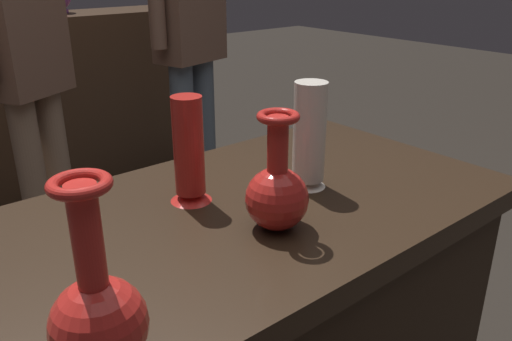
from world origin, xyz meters
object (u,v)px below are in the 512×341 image
(visitor_near_right, at_px, (189,25))
(vase_right_accent, at_px, (189,154))
(vase_tall_behind, at_px, (309,137))
(vase_left_accent, at_px, (98,313))
(vase_centerpiece, at_px, (277,191))
(visitor_center_back, at_px, (27,58))

(visitor_near_right, bearing_deg, vase_right_accent, 41.56)
(vase_tall_behind, xyz_separation_m, visitor_near_right, (0.56, 1.33, 0.08))
(vase_left_accent, distance_m, vase_right_accent, 0.48)
(vase_tall_behind, height_order, vase_right_accent, vase_tall_behind)
(vase_tall_behind, distance_m, visitor_near_right, 1.44)
(vase_centerpiece, xyz_separation_m, vase_tall_behind, (0.18, 0.10, 0.04))
(vase_tall_behind, relative_size, vase_right_accent, 1.05)
(vase_left_accent, bearing_deg, visitor_near_right, 53.54)
(vase_right_accent, bearing_deg, vase_tall_behind, -23.34)
(vase_tall_behind, bearing_deg, visitor_near_right, 67.11)
(vase_left_accent, relative_size, visitor_near_right, 0.15)
(vase_left_accent, xyz_separation_m, vase_right_accent, (0.35, 0.33, 0.03))
(vase_centerpiece, bearing_deg, visitor_near_right, 62.49)
(vase_right_accent, height_order, visitor_center_back, visitor_center_back)
(vase_centerpiece, height_order, vase_tall_behind, vase_tall_behind)
(vase_right_accent, height_order, visitor_near_right, visitor_near_right)
(vase_right_accent, relative_size, visitor_near_right, 0.13)
(visitor_near_right, height_order, visitor_center_back, visitor_near_right)
(vase_left_accent, bearing_deg, vase_right_accent, 43.70)
(visitor_near_right, relative_size, visitor_center_back, 1.08)
(visitor_center_back, bearing_deg, vase_tall_behind, 66.75)
(visitor_near_right, bearing_deg, vase_left_accent, 38.34)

